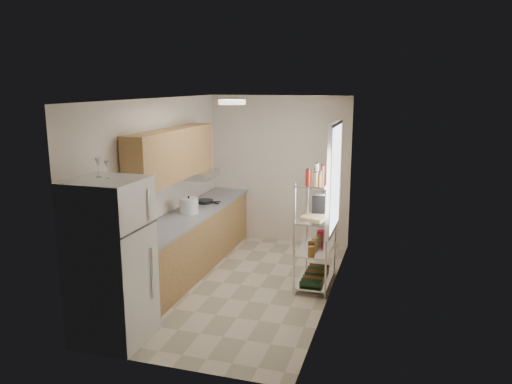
{
  "coord_description": "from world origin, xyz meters",
  "views": [
    {
      "loc": [
        2.12,
        -6.29,
        2.8
      ],
      "look_at": [
        0.15,
        0.25,
        1.31
      ],
      "focal_mm": 35.0,
      "sensor_mm": 36.0,
      "label": 1
    }
  ],
  "objects_px": {
    "rice_cooker": "(189,206)",
    "espresso_machine": "(318,203)",
    "cutting_board": "(315,216)",
    "refrigerator": "(111,261)",
    "frying_pan_large": "(205,201)"
  },
  "relations": [
    {
      "from": "rice_cooker",
      "to": "espresso_machine",
      "type": "xyz_separation_m",
      "value": [
        1.92,
        0.12,
        0.15
      ]
    },
    {
      "from": "cutting_board",
      "to": "refrigerator",
      "type": "bearing_deg",
      "value": -132.03
    },
    {
      "from": "rice_cooker",
      "to": "frying_pan_large",
      "type": "height_order",
      "value": "rice_cooker"
    },
    {
      "from": "refrigerator",
      "to": "rice_cooker",
      "type": "bearing_deg",
      "value": 91.45
    },
    {
      "from": "cutting_board",
      "to": "espresso_machine",
      "type": "xyz_separation_m",
      "value": [
        -0.01,
        0.23,
        0.14
      ]
    },
    {
      "from": "frying_pan_large",
      "to": "espresso_machine",
      "type": "distance_m",
      "value": 2.04
    },
    {
      "from": "espresso_machine",
      "to": "rice_cooker",
      "type": "bearing_deg",
      "value": 172.65
    },
    {
      "from": "rice_cooker",
      "to": "frying_pan_large",
      "type": "xyz_separation_m",
      "value": [
        -0.03,
        0.69,
        -0.09
      ]
    },
    {
      "from": "refrigerator",
      "to": "cutting_board",
      "type": "height_order",
      "value": "refrigerator"
    },
    {
      "from": "refrigerator",
      "to": "cutting_board",
      "type": "relative_size",
      "value": 4.59
    },
    {
      "from": "refrigerator",
      "to": "rice_cooker",
      "type": "height_order",
      "value": "refrigerator"
    },
    {
      "from": "espresso_machine",
      "to": "frying_pan_large",
      "type": "bearing_deg",
      "value": 152.76
    },
    {
      "from": "refrigerator",
      "to": "rice_cooker",
      "type": "xyz_separation_m",
      "value": [
        -0.06,
        2.18,
        0.1
      ]
    },
    {
      "from": "frying_pan_large",
      "to": "cutting_board",
      "type": "height_order",
      "value": "cutting_board"
    },
    {
      "from": "rice_cooker",
      "to": "cutting_board",
      "type": "distance_m",
      "value": 1.93
    }
  ]
}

